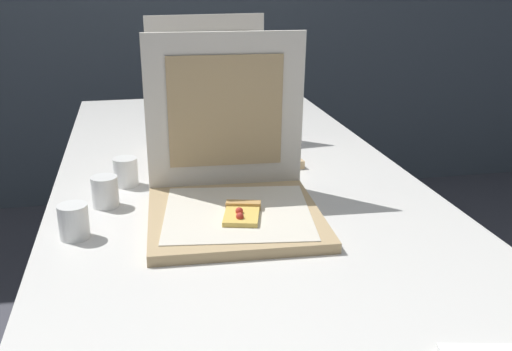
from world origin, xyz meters
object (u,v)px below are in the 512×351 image
object	(u,v)px
table	(236,195)
cup_white_mid	(126,172)
cup_white_near_left	(74,221)
pizza_box_front	(233,192)
pizza_box_middle	(219,134)
cup_white_near_center	(105,192)

from	to	relation	value
table	cup_white_mid	xyz separation A→B (m)	(-0.28, 0.00, 0.08)
cup_white_mid	cup_white_near_left	bearing A→B (deg)	-109.06
cup_white_mid	pizza_box_front	bearing A→B (deg)	-46.98
pizza_box_front	cup_white_mid	distance (m)	0.34
pizza_box_front	cup_white_mid	world-z (taller)	pizza_box_front
cup_white_mid	pizza_box_middle	bearing A→B (deg)	41.15
cup_white_near_center	cup_white_mid	bearing A→B (deg)	71.00
table	pizza_box_middle	distance (m)	0.26
pizza_box_front	cup_white_mid	bearing A→B (deg)	135.90
pizza_box_middle	table	bearing A→B (deg)	-93.87
cup_white_mid	cup_white_near_center	world-z (taller)	same
table	cup_white_mid	distance (m)	0.29
pizza_box_middle	cup_white_mid	bearing A→B (deg)	-144.83
cup_white_near_center	pizza_box_middle	bearing A→B (deg)	49.47
table	pizza_box_front	xyz separation A→B (m)	(-0.05, -0.24, 0.10)
pizza_box_middle	cup_white_near_left	xyz separation A→B (m)	(-0.37, -0.53, -0.02)
pizza_box_middle	cup_white_near_center	bearing A→B (deg)	-136.51
table	cup_white_mid	world-z (taller)	cup_white_mid
pizza_box_front	cup_white_near_left	world-z (taller)	pizza_box_front
table	pizza_box_front	distance (m)	0.27
pizza_box_front	cup_white_near_left	size ratio (longest dim) A/B	5.45
pizza_box_front	table	bearing A→B (deg)	81.58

